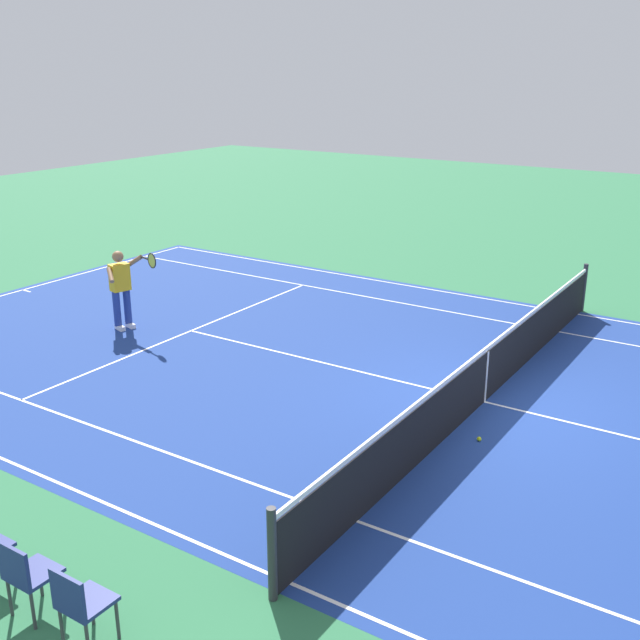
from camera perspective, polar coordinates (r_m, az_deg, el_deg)
name	(u,v)px	position (r m, az deg, el deg)	size (l,w,h in m)	color
ground_plane	(484,402)	(12.86, 12.12, -5.98)	(60.00, 60.00, 0.00)	#2D7247
court_slab	(484,402)	(12.86, 12.12, -5.98)	(24.20, 11.40, 0.00)	navy
court_line_markings	(484,402)	(12.86, 12.12, -5.97)	(23.85, 11.05, 0.01)	white
tennis_net	(486,374)	(12.67, 12.27, -3.96)	(0.10, 11.70, 1.08)	#2D2D33
tennis_player_near	(122,285)	(16.23, -14.58, 2.51)	(1.16, 0.75, 1.70)	navy
tennis_ball	(479,439)	(11.57, 11.78, -8.68)	(0.07, 0.07, 0.07)	#CCE01E
spectator_chair_0	(80,602)	(7.88, -17.49, -19.40)	(0.44, 0.44, 0.88)	#38383D
spectator_chair_1	(26,573)	(8.40, -21.08, -17.17)	(0.44, 0.44, 0.88)	#38383D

